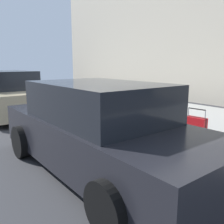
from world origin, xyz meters
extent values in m
plane|color=#333335|center=(0.00, 0.00, 0.00)|extent=(40.00, 40.00, 0.00)
cube|color=#9E9B93|center=(0.00, -2.50, 0.07)|extent=(18.00, 5.00, 0.14)
cube|color=#B2A893|center=(0.00, -7.64, 4.10)|extent=(24.00, 3.00, 8.19)
cube|color=red|center=(-3.90, -0.66, 0.40)|extent=(0.48, 0.23, 0.52)
cube|color=black|center=(-3.90, -0.66, 0.40)|extent=(0.48, 0.08, 0.53)
cylinder|color=gray|center=(-4.10, -0.67, 0.75)|extent=(0.02, 0.02, 0.19)
cylinder|color=gray|center=(-3.69, -0.64, 0.75)|extent=(0.02, 0.02, 0.19)
cylinder|color=black|center=(-3.90, -0.66, 0.85)|extent=(0.41, 0.06, 0.02)
cylinder|color=black|center=(-4.10, -0.67, 0.16)|extent=(0.05, 0.02, 0.04)
cylinder|color=black|center=(-3.69, -0.64, 0.16)|extent=(0.05, 0.02, 0.04)
cube|color=navy|center=(-3.35, -0.59, 0.39)|extent=(0.45, 0.26, 0.51)
cube|color=black|center=(-3.35, -0.59, 0.39)|extent=(0.44, 0.08, 0.52)
cylinder|color=gray|center=(-3.53, -0.57, 0.74)|extent=(0.02, 0.02, 0.18)
cylinder|color=gray|center=(-3.16, -0.61, 0.74)|extent=(0.02, 0.02, 0.18)
cylinder|color=black|center=(-3.35, -0.59, 0.83)|extent=(0.37, 0.06, 0.02)
cylinder|color=black|center=(-3.54, -0.57, 0.16)|extent=(0.05, 0.02, 0.04)
cylinder|color=black|center=(-3.16, -0.61, 0.16)|extent=(0.05, 0.02, 0.04)
cube|color=#9EA0A8|center=(-2.79, -0.63, 0.43)|extent=(0.50, 0.23, 0.58)
cube|color=black|center=(-2.79, -0.63, 0.43)|extent=(0.50, 0.08, 0.60)
cylinder|color=gray|center=(-3.00, -0.61, 0.87)|extent=(0.02, 0.02, 0.29)
cylinder|color=gray|center=(-2.57, -0.65, 0.87)|extent=(0.02, 0.02, 0.29)
cylinder|color=black|center=(-2.79, -0.63, 1.01)|extent=(0.43, 0.06, 0.02)
cylinder|color=black|center=(-3.01, -0.60, 0.16)|extent=(0.05, 0.02, 0.04)
cylinder|color=black|center=(-2.57, -0.65, 0.16)|extent=(0.05, 0.02, 0.04)
cube|color=#0F606B|center=(-2.25, -0.71, 0.44)|extent=(0.40, 0.25, 0.60)
cube|color=black|center=(-2.25, -0.71, 0.44)|extent=(0.40, 0.05, 0.61)
cylinder|color=gray|center=(-2.42, -0.71, 0.88)|extent=(0.02, 0.02, 0.28)
cylinder|color=gray|center=(-2.08, -0.71, 0.88)|extent=(0.02, 0.02, 0.28)
cylinder|color=black|center=(-2.25, -0.71, 1.02)|extent=(0.34, 0.02, 0.02)
cylinder|color=black|center=(-2.42, -0.71, 0.16)|extent=(0.04, 0.02, 0.04)
cylinder|color=black|center=(-2.08, -0.71, 0.16)|extent=(0.04, 0.02, 0.04)
cube|color=#59601E|center=(-1.75, -0.63, 0.42)|extent=(0.41, 0.20, 0.57)
cube|color=black|center=(-1.75, -0.63, 0.42)|extent=(0.41, 0.04, 0.58)
cylinder|color=gray|center=(-1.92, -0.64, 0.85)|extent=(0.02, 0.02, 0.28)
cylinder|color=gray|center=(-1.58, -0.63, 0.85)|extent=(0.02, 0.02, 0.28)
cylinder|color=black|center=(-1.75, -0.63, 0.99)|extent=(0.34, 0.03, 0.02)
cylinder|color=black|center=(-1.93, -0.64, 0.16)|extent=(0.04, 0.02, 0.04)
cylinder|color=black|center=(-1.57, -0.63, 0.16)|extent=(0.04, 0.02, 0.04)
cube|color=maroon|center=(-1.28, -0.58, 0.46)|extent=(0.35, 0.26, 0.63)
cube|color=black|center=(-1.28, -0.58, 0.46)|extent=(0.35, 0.05, 0.65)
cylinder|color=gray|center=(-1.42, -0.58, 0.91)|extent=(0.02, 0.02, 0.28)
cylinder|color=gray|center=(-1.14, -0.59, 0.91)|extent=(0.02, 0.02, 0.28)
cylinder|color=black|center=(-1.28, -0.58, 1.05)|extent=(0.28, 0.03, 0.02)
cylinder|color=black|center=(-1.43, -0.58, 0.16)|extent=(0.04, 0.02, 0.04)
cylinder|color=black|center=(-1.13, -0.59, 0.16)|extent=(0.04, 0.02, 0.04)
cube|color=black|center=(-0.76, -0.71, 0.47)|extent=(0.50, 0.22, 0.67)
cube|color=black|center=(-0.76, -0.71, 0.47)|extent=(0.51, 0.04, 0.68)
cylinder|color=gray|center=(-0.98, -0.71, 0.83)|extent=(0.02, 0.02, 0.04)
cylinder|color=gray|center=(-0.54, -0.71, 0.83)|extent=(0.02, 0.02, 0.04)
cylinder|color=black|center=(-0.76, -0.71, 0.85)|extent=(0.44, 0.03, 0.02)
cylinder|color=black|center=(-0.99, -0.71, 0.16)|extent=(0.04, 0.02, 0.04)
cylinder|color=black|center=(-0.54, -0.71, 0.16)|extent=(0.04, 0.02, 0.04)
cube|color=red|center=(-0.20, -0.73, 0.43)|extent=(0.43, 0.22, 0.58)
cube|color=black|center=(-0.20, -0.73, 0.43)|extent=(0.44, 0.05, 0.59)
cylinder|color=gray|center=(-0.38, -0.72, 0.85)|extent=(0.02, 0.02, 0.27)
cylinder|color=gray|center=(-0.02, -0.73, 0.85)|extent=(0.02, 0.02, 0.27)
cylinder|color=black|center=(-0.20, -0.73, 0.99)|extent=(0.37, 0.04, 0.02)
cylinder|color=black|center=(-0.39, -0.72, 0.16)|extent=(0.04, 0.02, 0.04)
cylinder|color=black|center=(-0.01, -0.74, 0.16)|extent=(0.04, 0.02, 0.04)
cube|color=navy|center=(0.28, -0.61, 0.39)|extent=(0.36, 0.26, 0.51)
cube|color=black|center=(0.28, -0.61, 0.39)|extent=(0.35, 0.07, 0.52)
cylinder|color=gray|center=(0.14, -0.60, 0.75)|extent=(0.02, 0.02, 0.22)
cylinder|color=gray|center=(0.42, -0.62, 0.75)|extent=(0.02, 0.02, 0.22)
cylinder|color=black|center=(0.28, -0.61, 0.86)|extent=(0.28, 0.05, 0.02)
cylinder|color=black|center=(0.14, -0.60, 0.16)|extent=(0.05, 0.02, 0.04)
cylinder|color=black|center=(0.43, -0.62, 0.16)|extent=(0.05, 0.02, 0.04)
cylinder|color=#99999E|center=(1.13, -0.65, 0.49)|extent=(0.20, 0.20, 0.70)
sphere|color=#99999E|center=(1.13, -0.65, 0.89)|extent=(0.21, 0.21, 0.21)
cylinder|color=#99999E|center=(1.28, -0.65, 0.52)|extent=(0.09, 0.10, 0.09)
cylinder|color=#99999E|center=(0.98, -0.65, 0.52)|extent=(0.09, 0.10, 0.09)
cylinder|color=brown|center=(1.60, -0.50, 0.48)|extent=(0.14, 0.14, 0.67)
cube|color=black|center=(-3.64, 1.85, 0.55)|extent=(4.64, 1.78, 0.75)
cube|color=black|center=(-3.64, 1.85, 1.23)|extent=(2.42, 1.62, 0.61)
cylinder|color=black|center=(-2.21, 2.75, 0.32)|extent=(0.64, 0.22, 0.64)
cylinder|color=black|center=(-2.19, 0.98, 0.32)|extent=(0.64, 0.22, 0.64)
cylinder|color=black|center=(-5.08, 2.73, 0.32)|extent=(0.64, 0.22, 0.64)
cylinder|color=black|center=(-5.06, 0.96, 0.32)|extent=(0.64, 0.22, 0.64)
cube|color=tan|center=(2.37, 1.85, 0.57)|extent=(4.65, 1.96, 0.78)
cube|color=black|center=(2.37, 1.85, 1.28)|extent=(2.43, 1.76, 0.64)
cylinder|color=black|center=(3.82, 0.94, 0.32)|extent=(0.64, 0.23, 0.64)
cylinder|color=black|center=(0.96, 0.88, 0.32)|extent=(0.64, 0.23, 0.64)
cylinder|color=black|center=(6.36, 0.99, 0.32)|extent=(0.65, 0.26, 0.64)
camera|label=1|loc=(-6.97, 4.12, 1.84)|focal=38.69mm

